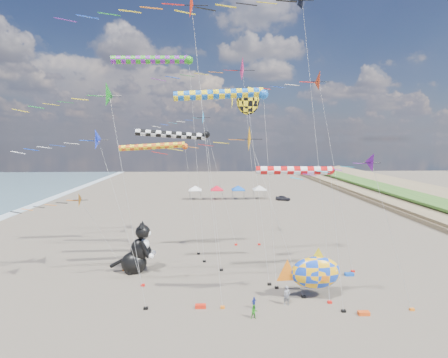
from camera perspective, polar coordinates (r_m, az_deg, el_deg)
name	(u,v)px	position (r m, az deg, el deg)	size (l,w,h in m)	color
delta_kite_0	(95,99)	(29.26, -20.33, 12.21)	(9.59, 2.07, 18.51)	#157C1E
delta_kite_1	(256,141)	(29.54, 5.25, 6.16)	(11.56, 2.43, 15.35)	#FF9D05
delta_kite_2	(75,202)	(39.60, -23.12, -3.42)	(10.02, 1.68, 8.81)	orange
delta_kite_3	(176,6)	(29.48, -7.91, 26.13)	(12.58, 2.78, 25.60)	red
delta_kite_5	(238,72)	(45.84, 2.36, 16.99)	(13.19, 3.31, 24.21)	#D91D62
delta_kite_6	(207,120)	(45.00, -2.77, 9.60)	(8.92, 1.89, 17.75)	#1A8FDE
delta_kite_7	(323,82)	(37.25, 15.79, 14.99)	(11.83, 2.34, 21.16)	red
delta_kite_8	(363,167)	(29.27, 21.71, 1.82)	(9.48, 1.63, 13.12)	#601188
delta_kite_9	(85,143)	(34.30, -21.70, 5.55)	(11.51, 2.15, 15.13)	#1C34DB
windsock_0	(298,172)	(27.59, 12.00, 1.20)	(7.48, 0.68, 11.98)	red
windsock_1	(155,61)	(40.04, -11.20, 18.43)	(9.85, 0.90, 22.91)	#26941A
windsock_2	(175,135)	(36.17, -7.99, 7.06)	(8.86, 0.71, 14.86)	black
windsock_3	(224,95)	(31.57, -0.02, 13.55)	(9.58, 0.89, 18.42)	blue
windsock_4	(155,147)	(41.96, -11.13, 5.15)	(9.37, 0.73, 13.55)	#E25013
angelfish_kite	(246,102)	(34.47, 3.59, 12.38)	(3.74, 3.02, 19.03)	yellow
cat_inflatable	(136,247)	(38.53, -14.10, -10.72)	(4.08, 2.04, 5.50)	black
fish_inflatable	(315,272)	(32.76, 14.61, -14.54)	(5.89, 2.12, 4.64)	blue
person_adult	(287,296)	(31.69, 10.23, -18.22)	(0.61, 0.40, 1.67)	gray
child_green	(254,312)	(29.41, 4.96, -20.80)	(0.55, 0.42, 1.12)	#268F1D
child_blue	(254,303)	(30.93, 4.90, -19.48)	(0.59, 0.24, 1.00)	#2338A6
kite_bag_0	(364,313)	(32.05, 21.85, -19.67)	(0.90, 0.44, 0.30)	#D94712
kite_bag_1	(349,274)	(39.56, 19.77, -14.43)	(0.90, 0.44, 0.30)	#1249B5
kite_bag_2	(201,306)	(31.11, -3.84, -20.02)	(0.90, 0.44, 0.30)	red
tent_row	(227,186)	(81.17, 0.57, -1.16)	(19.20, 4.20, 3.80)	white
parked_car	(283,198)	(81.28, 9.60, -3.08)	(1.35, 3.36, 1.15)	#26262D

